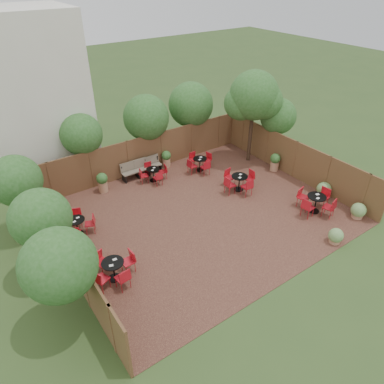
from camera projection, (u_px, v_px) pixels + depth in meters
ground at (201, 214)px, 16.15m from camera, size 80.00×80.00×0.00m
courtyard_paving at (201, 214)px, 16.14m from camera, size 12.00×10.00×0.02m
fence_back at (146, 154)px, 19.04m from camera, size 12.00×0.08×2.00m
fence_left at (65, 250)px, 12.70m from camera, size 0.08×10.00×2.00m
fence_right at (295, 159)px, 18.51m from camera, size 0.08×10.00×2.00m
neighbour_building at (29, 99)px, 17.30m from camera, size 5.00×4.00×8.00m
overhang_foliage at (140, 141)px, 16.41m from camera, size 15.34×10.64×2.55m
courtyard_tree at (254, 98)px, 18.59m from camera, size 2.74×2.64×5.05m
park_bench_left at (135, 169)px, 18.63m from camera, size 1.51×0.49×0.93m
park_bench_right at (148, 166)px, 19.00m from camera, size 1.48×0.51×0.91m
bistro_tables at (197, 200)px, 16.31m from camera, size 10.96×8.15×0.94m
planters at (145, 175)px, 17.99m from camera, size 11.86×4.25×1.06m
low_shrubs at (338, 208)px, 15.96m from camera, size 3.05×3.10×0.74m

